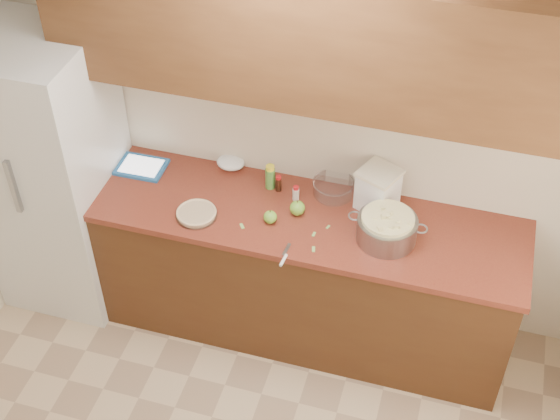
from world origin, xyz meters
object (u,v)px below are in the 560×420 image
(pie, at_px, (196,214))
(colander, at_px, (387,228))
(flour_canister, at_px, (378,189))
(tablet, at_px, (141,167))

(pie, distance_m, colander, 1.04)
(pie, xyz_separation_m, colander, (1.03, 0.12, 0.06))
(flour_canister, relative_size, tablet, 0.94)
(colander, distance_m, flour_canister, 0.27)
(colander, distance_m, tablet, 1.51)
(pie, relative_size, flour_canister, 0.86)
(colander, relative_size, tablet, 1.49)
(pie, height_order, colander, colander)
(pie, bearing_deg, tablet, 146.83)
(pie, xyz_separation_m, tablet, (-0.46, 0.30, -0.01))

